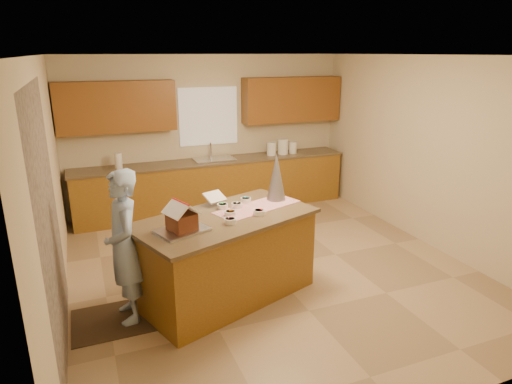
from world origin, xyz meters
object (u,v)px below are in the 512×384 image
Objects in this scene: gingerbread_house at (182,219)px; tinsel_tree at (276,177)px; island_base at (226,259)px; boy at (124,247)px.

tinsel_tree is at bearing 23.94° from gingerbread_house.
boy is (-1.10, -0.05, 0.35)m from island_base.
island_base is 3.27× the size of tinsel_tree.
island_base is 1.17m from tinsel_tree.
tinsel_tree is 1.55× the size of gingerbread_house.
tinsel_tree is at bearing 97.55° from boy.
tinsel_tree is 0.36× the size of boy.
boy reaches higher than island_base.
tinsel_tree is 1.97m from boy.
island_base is 5.06× the size of gingerbread_house.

